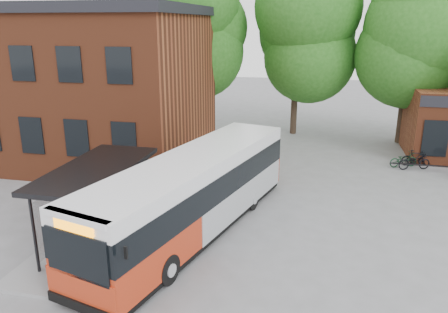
% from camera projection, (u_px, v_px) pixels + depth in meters
% --- Properties ---
extents(ground, '(100.00, 100.00, 0.00)m').
position_uv_depth(ground, '(230.00, 243.00, 15.70)').
color(ground, slate).
extents(station_building, '(18.40, 10.40, 8.50)m').
position_uv_depth(station_building, '(46.00, 82.00, 25.60)').
color(station_building, brown).
rests_on(station_building, ground).
extents(bus_shelter, '(3.60, 7.00, 2.90)m').
position_uv_depth(bus_shelter, '(99.00, 205.00, 15.29)').
color(bus_shelter, black).
rests_on(bus_shelter, ground).
extents(bike_rail, '(5.20, 0.10, 0.38)m').
position_uv_depth(bike_rail, '(441.00, 169.00, 23.00)').
color(bike_rail, black).
rests_on(bike_rail, ground).
extents(tree_0, '(7.92, 7.92, 11.00)m').
position_uv_depth(tree_0, '(194.00, 54.00, 30.28)').
color(tree_0, '#215B18').
rests_on(tree_0, ground).
extents(tree_1, '(7.92, 7.92, 10.40)m').
position_uv_depth(tree_1, '(296.00, 59.00, 29.82)').
color(tree_1, '#215B18').
rests_on(tree_1, ground).
extents(tree_2, '(7.92, 7.92, 11.00)m').
position_uv_depth(tree_2, '(408.00, 58.00, 27.32)').
color(tree_2, '#215B18').
rests_on(tree_2, ground).
extents(city_bus, '(5.37, 11.94, 2.97)m').
position_uv_depth(city_bus, '(194.00, 195.00, 16.13)').
color(city_bus, '#B82F13').
rests_on(city_bus, ground).
extents(bicycle_0, '(1.68, 1.14, 0.83)m').
position_uv_depth(bicycle_0, '(403.00, 160.00, 23.87)').
color(bicycle_0, '#0F341C').
rests_on(bicycle_0, ground).
extents(bicycle_1, '(1.53, 0.59, 0.90)m').
position_uv_depth(bicycle_1, '(415.00, 158.00, 24.05)').
color(bicycle_1, black).
rests_on(bicycle_1, ground).
extents(bicycle_2, '(1.85, 1.15, 0.92)m').
position_uv_depth(bicycle_2, '(414.00, 161.00, 23.43)').
color(bicycle_2, black).
rests_on(bicycle_2, ground).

